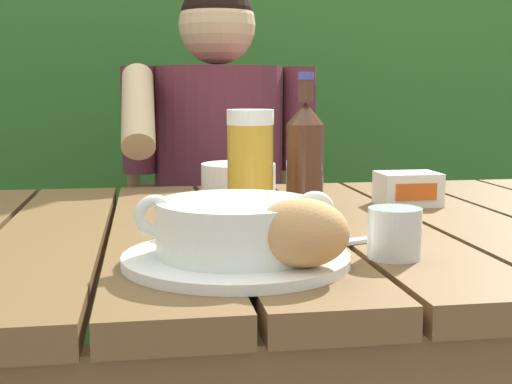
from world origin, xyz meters
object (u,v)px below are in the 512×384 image
object	(u,v)px
soup_bowl	(236,226)
chair_near_diner	(214,250)
beer_bottle	(305,158)
diner_bowl	(240,178)
table_knife	(325,244)
butter_tub	(408,189)
serving_plate	(236,258)
water_glass_small	(394,233)
bread_roll	(302,233)
beer_glass	(250,168)
person_eating	(221,181)

from	to	relation	value
soup_bowl	chair_near_diner	bearing A→B (deg)	85.74
beer_bottle	diner_bowl	distance (m)	0.31
beer_bottle	table_knife	xyz separation A→B (m)	(-0.02, -0.22, -0.09)
chair_near_diner	soup_bowl	size ratio (longest dim) A/B	4.15
butter_tub	diner_bowl	distance (m)	0.34
serving_plate	diner_bowl	world-z (taller)	diner_bowl
chair_near_diner	water_glass_small	distance (m)	1.16
diner_bowl	beer_bottle	bearing A→B (deg)	-77.53
water_glass_small	table_knife	bearing A→B (deg)	134.71
bread_roll	table_knife	distance (m)	0.16
bread_roll	beer_bottle	bearing A→B (deg)	76.43
bread_roll	butter_tub	size ratio (longest dim) A/B	1.18
water_glass_small	bread_roll	bearing A→B (deg)	-152.33
beer_glass	butter_tub	bearing A→B (deg)	24.92
person_eating	beer_bottle	xyz separation A→B (m)	(0.07, -0.63, 0.12)
person_eating	soup_bowl	bearing A→B (deg)	-95.00
water_glass_small	diner_bowl	bearing A→B (deg)	100.90
soup_bowl	butter_tub	bearing A→B (deg)	46.10
water_glass_small	serving_plate	bearing A→B (deg)	178.97
serving_plate	beer_glass	bearing A→B (deg)	77.30
beer_glass	beer_bottle	xyz separation A→B (m)	(0.10, 0.05, 0.01)
bread_roll	water_glass_small	xyz separation A→B (m)	(0.13, 0.07, -0.02)
soup_bowl	bread_roll	world-z (taller)	bread_roll
table_knife	water_glass_small	bearing A→B (deg)	-45.29
bread_roll	water_glass_small	distance (m)	0.15
serving_plate	butter_tub	bearing A→B (deg)	46.10
water_glass_small	table_knife	xyz separation A→B (m)	(-0.07, 0.07, -0.03)
water_glass_small	chair_near_diner	bearing A→B (deg)	95.66
chair_near_diner	beer_bottle	bearing A→B (deg)	-85.58
chair_near_diner	beer_bottle	xyz separation A→B (m)	(0.06, -0.83, 0.34)
person_eating	serving_plate	size ratio (longest dim) A/B	4.44
beer_bottle	person_eating	bearing A→B (deg)	96.07
chair_near_diner	diner_bowl	world-z (taller)	chair_near_diner
bread_roll	soup_bowl	bearing A→B (deg)	130.60
beer_glass	table_knife	bearing A→B (deg)	-65.52
bread_roll	diner_bowl	bearing A→B (deg)	88.15
diner_bowl	butter_tub	bearing A→B (deg)	-36.55
person_eating	serving_plate	bearing A→B (deg)	-95.00
chair_near_diner	person_eating	size ratio (longest dim) A/B	0.82
table_knife	bread_roll	bearing A→B (deg)	-114.75
serving_plate	soup_bowl	world-z (taller)	soup_bowl
bread_roll	person_eating	bearing A→B (deg)	88.96
butter_tub	person_eating	bearing A→B (deg)	116.86
person_eating	diner_bowl	xyz separation A→B (m)	(0.00, -0.34, 0.05)
serving_plate	butter_tub	distance (m)	0.51
chair_near_diner	beer_glass	world-z (taller)	chair_near_diner
table_knife	chair_near_diner	bearing A→B (deg)	92.33
beer_glass	water_glass_small	bearing A→B (deg)	-58.45
person_eating	chair_near_diner	bearing A→B (deg)	89.15
table_knife	diner_bowl	distance (m)	0.51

